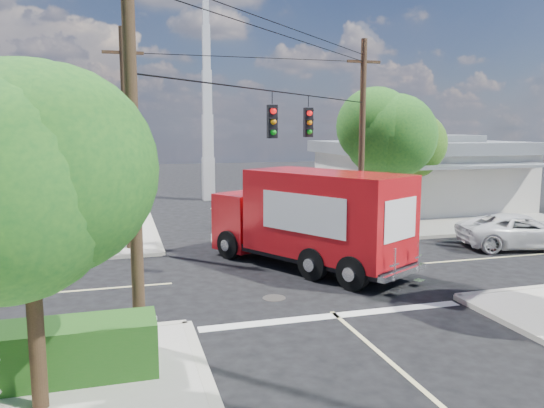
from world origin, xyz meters
name	(u,v)px	position (x,y,z in m)	size (l,w,h in m)	color
ground	(288,274)	(0.00, 0.00, 0.00)	(120.00, 120.00, 0.00)	black
sidewalk_ne	(405,212)	(10.88, 10.88, 0.07)	(14.12, 14.12, 0.14)	#AAA59A
sidewalk_nw	(8,231)	(-10.88, 10.88, 0.07)	(14.12, 14.12, 0.14)	#AAA59A
road_markings	(302,286)	(0.00, -1.47, 0.01)	(32.00, 32.00, 0.01)	beige
building_ne	(421,173)	(12.50, 11.97, 2.32)	(11.80, 10.20, 4.50)	silver
radio_tower	(207,120)	(0.50, 20.00, 5.64)	(0.80, 0.80, 17.00)	silver
tree_sw_front	(26,171)	(-6.99, -7.54, 4.33)	(3.88, 3.78, 6.03)	#422D1C
tree_ne_front	(385,134)	(7.21, 6.76, 4.77)	(4.21, 4.14, 6.66)	#422D1C
tree_ne_back	(408,144)	(9.81, 8.96, 4.19)	(3.77, 3.66, 5.82)	#422D1C
palm_nw_front	(70,128)	(-7.50, 7.50, 5.04)	(3.01, 3.08, 5.59)	#422D1C
palm_nw_back	(26,137)	(-9.50, 9.00, 4.67)	(3.01, 3.08, 5.19)	#422D1C
utility_poles	(232,139)	(-1.58, 1.60, 4.67)	(12.00, 10.68, 9.00)	#473321
picket_fence	(10,342)	(-7.80, -5.60, 0.68)	(5.94, 0.06, 1.00)	silver
vending_boxes	(375,218)	(6.50, 6.20, 0.69)	(1.90, 0.50, 1.10)	red
delivery_truck	(310,219)	(1.03, 0.64, 1.80)	(6.10, 8.28, 3.54)	black
parked_car	(522,231)	(10.77, 1.17, 0.72)	(2.40, 5.19, 1.44)	silver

